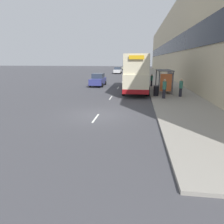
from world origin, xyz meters
The scene contains 20 objects.
ground_plane centered at (0.00, 0.00, 0.00)m, with size 220.00×220.00×0.00m, color #424247.
pavement centered at (6.50, 38.50, 0.07)m, with size 5.00×93.00×0.14m.
terrace_facade centered at (10.49, 38.50, 7.00)m, with size 3.10×93.00×14.02m.
lane_mark_0 centered at (0.00, -0.77, 0.01)m, with size 0.12×2.00×0.01m.
lane_mark_1 centered at (0.00, 6.62, 0.01)m, with size 0.12×2.00×0.01m.
lane_mark_2 centered at (0.00, 14.01, 0.01)m, with size 0.12×2.00×0.01m.
lane_mark_3 centered at (0.00, 21.40, 0.01)m, with size 0.12×2.00×0.01m.
lane_mark_4 centered at (0.00, 28.79, 0.01)m, with size 0.12×2.00×0.01m.
lane_mark_5 centered at (0.00, 36.18, 0.01)m, with size 0.12×2.00×0.01m.
lane_mark_6 centered at (0.00, 43.57, 0.01)m, with size 0.12×2.00×0.01m.
bus_shelter centered at (5.77, 10.19, 1.88)m, with size 1.60×4.20×2.48m.
double_decker_bus_near centered at (2.47, 11.56, 2.29)m, with size 2.85×11.00×4.30m.
car_0 centered at (-3.05, 42.93, 0.87)m, with size 2.07×4.23×1.77m.
car_1 centered at (-3.12, 15.71, 0.89)m, with size 1.95×4.50×1.81m.
car_2 centered at (-2.65, 66.59, 0.88)m, with size 2.04×4.20×1.79m.
car_3 centered at (2.11, 47.12, 0.83)m, with size 1.96×4.46×1.66m.
pedestrian_at_shelter centered at (4.55, 15.36, 0.99)m, with size 0.33×0.33×1.65m.
pedestrian_1 centered at (6.93, 7.43, 1.05)m, with size 0.35×0.35×1.78m.
pedestrian_2 centered at (5.19, 6.27, 1.08)m, with size 0.36×0.36×1.84m.
litter_bin centered at (4.55, 7.56, 0.67)m, with size 0.55×0.55×1.05m.
Camera 1 is at (2.70, -13.09, 3.73)m, focal length 32.00 mm.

